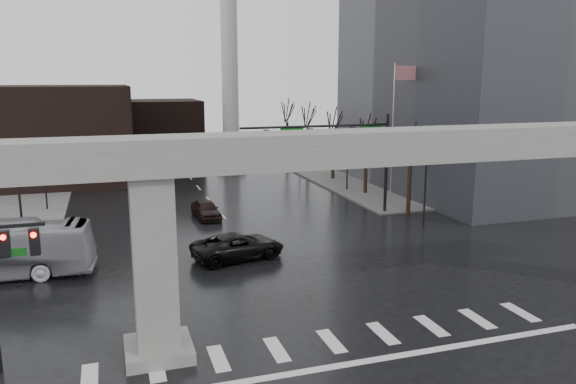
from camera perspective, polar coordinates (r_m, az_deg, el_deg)
name	(u,v)px	position (r m, az deg, el deg)	size (l,w,h in m)	color
ground	(323,331)	(25.24, 3.54, -13.92)	(160.00, 160.00, 0.00)	black
sidewalk_ne	(417,171)	(67.60, 12.97, 2.12)	(28.00, 36.00, 0.15)	slate
elevated_guideway	(353,174)	(23.62, 6.61, 1.81)	(48.00, 2.60, 8.70)	gray
building_far_left	(51,134)	(63.68, -22.98, 5.40)	(16.00, 14.00, 10.00)	black
building_far_mid	(159,132)	(73.77, -12.93, 5.97)	(10.00, 10.00, 8.00)	black
smokestack	(229,56)	(68.74, -5.97, 13.61)	(3.60, 3.60, 30.00)	silver
signal_mast_arm	(343,143)	(43.89, 5.61, 4.96)	(12.12, 0.43, 8.00)	black
signal_left_pole	(6,267)	(23.02, -26.77, -6.86)	(2.30, 0.30, 6.00)	black
flagpole_assembly	(396,117)	(49.37, 10.94, 7.52)	(2.06, 0.12, 12.00)	silver
lamp_right_0	(426,180)	(42.10, 13.80, 1.15)	(1.22, 0.32, 5.11)	black
lamp_right_1	(348,155)	(54.34, 6.07, 3.72)	(1.22, 0.32, 5.11)	black
lamp_right_2	(300,140)	(67.27, 1.21, 5.29)	(1.22, 0.32, 5.11)	black
lamp_left_0	(20,206)	(36.28, -25.54, -1.31)	(1.22, 0.32, 5.11)	black
lamp_left_1	(44,169)	(49.97, -23.55, 2.12)	(1.22, 0.32, 5.11)	black
lamp_left_2	(57,149)	(63.79, -22.42, 4.07)	(1.22, 0.32, 5.11)	black
tree_right_0	(410,179)	(46.13, 12.25, 1.25)	(1.09, 1.58, 7.50)	black
tree_right_1	(366,164)	(53.08, 7.94, 2.81)	(1.09, 1.61, 7.67)	black
tree_right_2	(333,153)	(60.30, 4.63, 3.99)	(1.10, 1.63, 7.85)	black
tree_right_3	(308,144)	(67.69, 2.03, 4.91)	(1.11, 1.66, 8.02)	black
tree_right_4	(287,137)	(75.20, -0.05, 5.63)	(1.12, 1.69, 8.19)	black
pickup_truck	(238,246)	(34.37, -5.08, -5.50)	(2.62, 5.67, 1.58)	black
far_car	(206,209)	(44.32, -8.33, -1.75)	(1.71, 4.25, 1.45)	black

